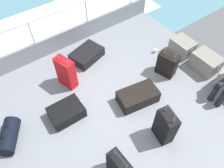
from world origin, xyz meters
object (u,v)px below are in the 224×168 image
at_px(suitcase_0, 66,73).
at_px(suitcase_5, 87,55).
at_px(suitcase_7, 120,168).
at_px(suitcase_6, 167,64).
at_px(suitcase_2, 138,96).
at_px(suitcase_3, 66,112).
at_px(paper_cup, 155,51).
at_px(suitcase_4, 165,126).
at_px(duffel_bag, 9,136).
at_px(cargo_crate_1, 206,62).
at_px(cargo_crate_0, 182,47).

height_order(suitcase_0, suitcase_5, suitcase_0).
height_order(suitcase_0, suitcase_7, suitcase_0).
distance_m(suitcase_5, suitcase_6, 1.86).
bearing_deg(suitcase_0, suitcase_2, 36.63).
distance_m(suitcase_0, suitcase_3, 0.84).
bearing_deg(suitcase_6, paper_cup, 155.39).
distance_m(suitcase_4, paper_cup, 2.23).
xyz_separation_m(suitcase_4, suitcase_5, (-2.51, -0.03, -0.24)).
relative_size(suitcase_7, paper_cup, 7.33).
bearing_deg(duffel_bag, cargo_crate_1, 77.97).
xyz_separation_m(cargo_crate_0, suitcase_5, (-1.19, -1.94, -0.08)).
bearing_deg(suitcase_5, suitcase_4, 0.66).
bearing_deg(suitcase_3, suitcase_5, 134.06).
bearing_deg(suitcase_6, suitcase_7, -62.05).
xyz_separation_m(cargo_crate_0, suitcase_3, (-0.07, -3.10, -0.07)).
bearing_deg(suitcase_3, suitcase_7, 5.67).
relative_size(suitcase_2, duffel_bag, 1.24).
distance_m(suitcase_4, suitcase_6, 1.57).
height_order(cargo_crate_1, suitcase_7, suitcase_7).
xyz_separation_m(suitcase_0, suitcase_2, (1.23, 0.91, -0.21)).
xyz_separation_m(suitcase_2, suitcase_7, (0.94, -1.18, 0.15)).
bearing_deg(suitcase_7, cargo_crate_0, 115.36).
height_order(suitcase_6, paper_cup, suitcase_6).
distance_m(suitcase_3, suitcase_5, 1.61).
bearing_deg(suitcase_6, suitcase_5, -140.80).
distance_m(cargo_crate_0, duffel_bag, 4.16).
height_order(cargo_crate_0, suitcase_0, suitcase_0).
bearing_deg(suitcase_4, suitcase_0, -159.71).
distance_m(suitcase_6, paper_cup, 0.72).
bearing_deg(suitcase_2, suitcase_3, -111.82).
bearing_deg(suitcase_5, paper_cup, 60.66).
xyz_separation_m(cargo_crate_1, suitcase_5, (-1.86, -1.98, -0.09)).
bearing_deg(suitcase_0, cargo_crate_0, 74.02).
distance_m(cargo_crate_1, suitcase_0, 3.08).
bearing_deg(duffel_bag, paper_cup, 92.38).
xyz_separation_m(suitcase_3, suitcase_7, (1.47, 0.15, 0.17)).
relative_size(suitcase_3, suitcase_5, 0.77).
bearing_deg(cargo_crate_1, paper_cup, -153.40).
relative_size(cargo_crate_0, suitcase_3, 0.86).
distance_m(cargo_crate_0, suitcase_4, 2.33).
height_order(suitcase_0, paper_cup, suitcase_0).
relative_size(cargo_crate_0, suitcase_7, 0.76).
relative_size(suitcase_2, suitcase_5, 1.01).
xyz_separation_m(suitcase_2, duffel_bag, (-0.68, -2.38, 0.01)).
distance_m(suitcase_5, paper_cup, 1.67).
xyz_separation_m(cargo_crate_0, paper_cup, (-0.38, -0.49, -0.14)).
bearing_deg(suitcase_5, suitcase_0, -60.18).
height_order(suitcase_2, suitcase_6, suitcase_6).
height_order(cargo_crate_1, suitcase_2, cargo_crate_1).
bearing_deg(suitcase_3, suitcase_2, 68.18).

